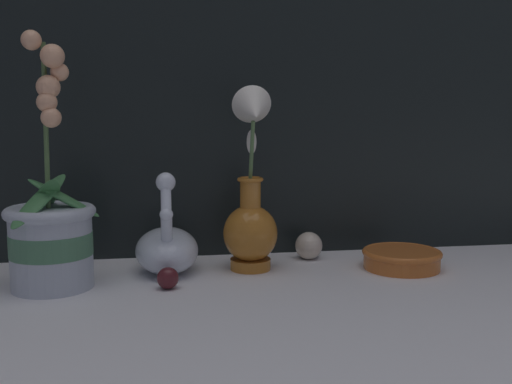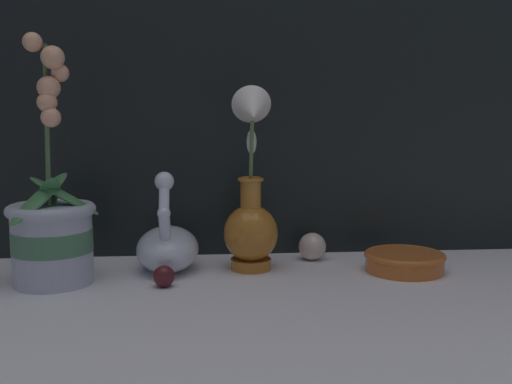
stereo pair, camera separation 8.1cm
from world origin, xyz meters
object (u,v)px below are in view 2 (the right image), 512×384
(glass_sphere, at_px, (312,246))
(amber_dish, at_px, (405,260))
(orchid_potted_plant, at_px, (52,228))
(swan_figurine, at_px, (168,245))
(blue_vase, at_px, (251,210))

(glass_sphere, relative_size, amber_dish, 0.37)
(orchid_potted_plant, distance_m, swan_figurine, 0.21)
(orchid_potted_plant, relative_size, glass_sphere, 7.67)
(swan_figurine, bearing_deg, orchid_potted_plant, -159.53)
(blue_vase, bearing_deg, swan_figurine, 174.91)
(amber_dish, bearing_deg, orchid_potted_plant, -177.47)
(glass_sphere, bearing_deg, orchid_potted_plant, -165.00)
(orchid_potted_plant, xyz_separation_m, glass_sphere, (0.47, 0.13, -0.07))
(orchid_potted_plant, xyz_separation_m, swan_figurine, (0.19, 0.07, -0.05))
(amber_dish, bearing_deg, blue_vase, 174.05)
(blue_vase, relative_size, glass_sphere, 6.19)
(swan_figurine, relative_size, amber_dish, 1.28)
(orchid_potted_plant, bearing_deg, amber_dish, 2.53)
(glass_sphere, distance_m, amber_dish, 0.18)
(amber_dish, bearing_deg, swan_figurine, 174.35)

